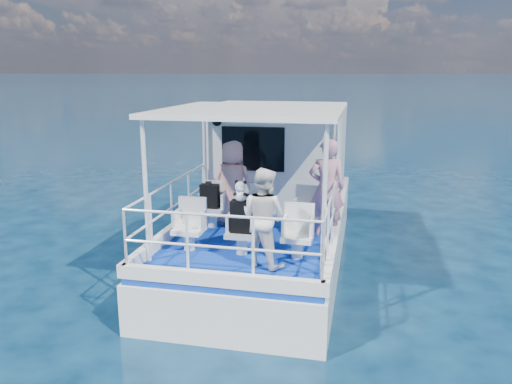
{
  "coord_description": "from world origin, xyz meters",
  "views": [
    {
      "loc": [
        1.85,
        -8.53,
        3.78
      ],
      "look_at": [
        0.08,
        -0.4,
        1.77
      ],
      "focal_mm": 35.0,
      "sensor_mm": 36.0,
      "label": 1
    }
  ],
  "objects_px": {
    "passenger_port_fwd": "(233,183)",
    "panda": "(241,191)",
    "backpack_center": "(242,217)",
    "passenger_stbd_aft": "(263,217)"
  },
  "relations": [
    {
      "from": "backpack_center",
      "to": "passenger_stbd_aft",
      "type": "bearing_deg",
      "value": -40.34
    },
    {
      "from": "backpack_center",
      "to": "panda",
      "type": "height_order",
      "value": "panda"
    },
    {
      "from": "panda",
      "to": "backpack_center",
      "type": "bearing_deg",
      "value": 75.64
    },
    {
      "from": "passenger_port_fwd",
      "to": "panda",
      "type": "relative_size",
      "value": 4.87
    },
    {
      "from": "passenger_port_fwd",
      "to": "panda",
      "type": "xyz_separation_m",
      "value": [
        0.56,
        -1.6,
        0.25
      ]
    },
    {
      "from": "passenger_port_fwd",
      "to": "backpack_center",
      "type": "relative_size",
      "value": 3.14
    },
    {
      "from": "passenger_port_fwd",
      "to": "passenger_stbd_aft",
      "type": "height_order",
      "value": "passenger_port_fwd"
    },
    {
      "from": "backpack_center",
      "to": "panda",
      "type": "distance_m",
      "value": 0.43
    },
    {
      "from": "backpack_center",
      "to": "panda",
      "type": "relative_size",
      "value": 1.55
    },
    {
      "from": "passenger_stbd_aft",
      "to": "panda",
      "type": "xyz_separation_m",
      "value": [
        -0.43,
        0.33,
        0.31
      ]
    }
  ]
}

